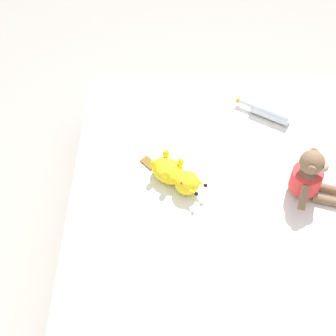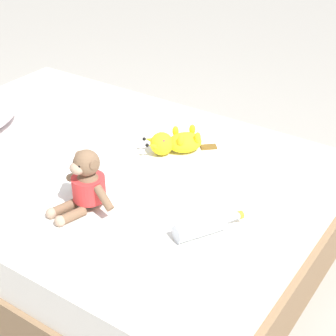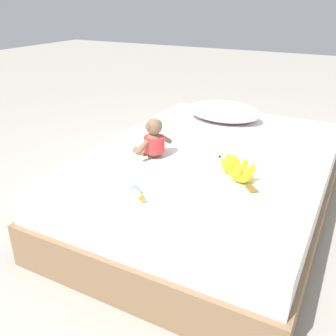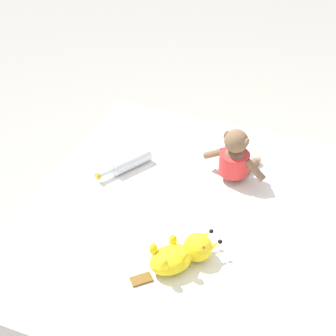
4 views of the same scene
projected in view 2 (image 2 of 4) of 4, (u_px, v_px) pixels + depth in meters
ground_plane at (99, 236)px, 2.50m from camera, size 16.00×16.00×0.00m
bed at (96, 200)px, 2.39m from camera, size 1.38×1.94×0.42m
plush_monkey at (86, 185)px, 1.92m from camera, size 0.24×0.28×0.24m
plush_yellow_creature at (175, 142)px, 2.30m from camera, size 0.28×0.26×0.10m
glass_bottle at (202, 227)px, 1.82m from camera, size 0.25×0.17×0.06m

